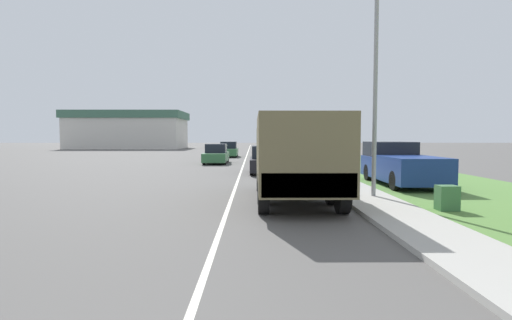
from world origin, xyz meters
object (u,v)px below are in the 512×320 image
Objects in this scene: car_nearest_ahead at (267,161)px; car_second_ahead at (216,155)px; military_truck at (295,154)px; car_third_ahead at (229,150)px; pickup_truck at (400,164)px; lamp_post at (371,46)px.

car_second_ahead is (-3.68, 8.22, -0.01)m from car_nearest_ahead.
car_second_ahead is at bearing 114.10° from car_nearest_ahead.
car_second_ahead is (-4.25, 18.25, -0.86)m from military_truck.
car_third_ahead reaches higher than car_nearest_ahead.
military_truck is 6.76m from pickup_truck.
military_truck is at bearing -138.31° from pickup_truck.
military_truck is 18.76m from car_second_ahead.
car_second_ahead is 19.59m from lamp_post.
pickup_truck is at bearing 41.69° from military_truck.
pickup_truck is at bearing -69.31° from car_third_ahead.
car_third_ahead is at bearing 97.88° from military_truck.
military_truck reaches higher than car_nearest_ahead.
car_nearest_ahead is 0.50× the size of lamp_post.
pickup_truck is (5.03, 4.48, -0.66)m from military_truck.
military_truck reaches higher than car_third_ahead.
car_nearest_ahead is 11.02m from lamp_post.
pickup_truck is (8.91, -23.59, 0.18)m from car_third_ahead.
military_truck is at bearing -86.72° from car_nearest_ahead.
car_third_ahead is at bearing 100.40° from car_nearest_ahead.
lamp_post reaches higher than car_second_ahead.
car_third_ahead is 0.79× the size of pickup_truck.
military_truck is 0.80× the size of lamp_post.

